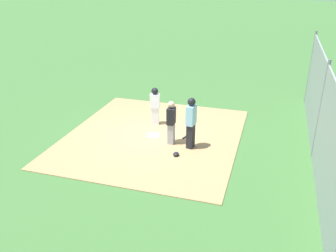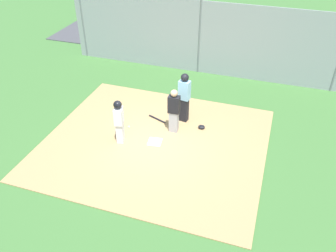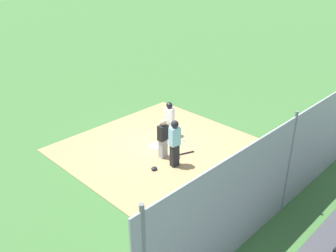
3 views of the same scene
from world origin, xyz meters
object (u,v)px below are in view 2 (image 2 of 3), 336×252
catcher (174,110)px  baseball_bat (157,119)px  parked_car_dark (203,34)px  runner (119,119)px  umpire (184,96)px  parked_car_silver (282,41)px  catcher_mask (202,127)px  baseball (129,127)px  home_plate (155,142)px  parked_car_white (123,18)px

catcher → baseball_bat: bearing=-123.1°
baseball_bat → parked_car_dark: 7.59m
baseball_bat → runner: bearing=87.3°
umpire → parked_car_silver: umpire is taller
parked_car_silver → parked_car_dark: 3.98m
umpire → catcher_mask: 1.23m
catcher_mask → baseball: catcher_mask is taller
runner → baseball_bat: runner is taller
home_plate → parked_car_white: size_ratio=0.10×
catcher_mask → parked_car_silver: size_ratio=0.06×
umpire → catcher_mask: bearing=76.7°
parked_car_dark → baseball_bat: bearing=97.5°
baseball_bat → parked_car_dark: bearing=-67.4°
runner → catcher: bearing=23.1°
catcher → catcher_mask: 1.26m
parked_car_dark → runner: bearing=92.8°
baseball_bat → catcher_mask: 1.67m
umpire → runner: 2.49m
home_plate → parked_car_dark: size_ratio=0.10×
runner → parked_car_silver: bearing=50.7°
baseball → parked_car_silver: 9.83m
baseball_bat → parked_car_silver: 8.77m
home_plate → baseball_bat: size_ratio=0.58×
catcher_mask → parked_car_white: 11.21m
home_plate → baseball_bat: 1.35m
home_plate → parked_car_white: 11.54m
catcher → baseball: (1.55, 0.33, -0.80)m
parked_car_white → catcher: bearing=125.5°
parked_car_silver → baseball_bat: bearing=-118.3°
umpire → parked_car_white: (6.20, -8.46, -0.41)m
baseball_bat → parked_car_white: (5.28, -8.75, 0.55)m
home_plate → parked_car_dark: 8.90m
umpire → parked_car_dark: 7.37m
parked_car_silver → baseball: bearing=-120.2°
catcher → catcher_mask: bearing=113.8°
umpire → baseball: (1.69, 1.08, -0.95)m
baseball → parked_car_silver: (-4.58, -8.68, 0.55)m
home_plate → baseball_bat: bearing=-73.3°
baseball_bat → catcher: bearing=170.7°
parked_car_dark → baseball: bearing=92.1°
umpire → baseball: umpire is taller
catcher → parked_car_dark: bearing=-175.8°
baseball → catcher_mask: bearing=-162.5°
catcher → baseball: catcher is taller
umpire → parked_car_silver: bearing=168.6°
parked_car_silver → catcher: bearing=-112.4°
baseball_bat → parked_car_silver: parked_car_silver is taller
umpire → parked_car_silver: 8.14m
runner → catcher_mask: runner is taller
catcher_mask → parked_car_dark: (1.82, -7.60, 0.52)m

